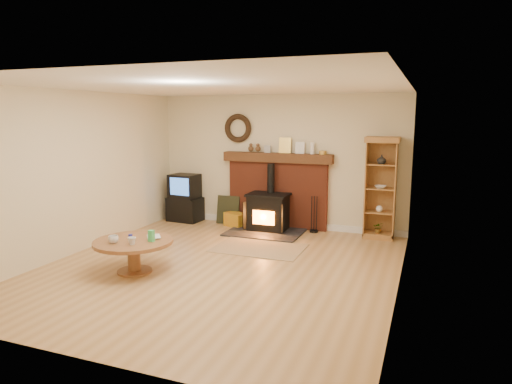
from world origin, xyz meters
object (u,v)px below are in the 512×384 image
at_px(curio_cabinet, 381,188).
at_px(coffee_table, 133,246).
at_px(tv_unit, 185,199).
at_px(wood_stove, 268,213).

height_order(curio_cabinet, coffee_table, curio_cabinet).
bearing_deg(tv_unit, wood_stove, -5.80).
height_order(tv_unit, coffee_table, tv_unit).
xyz_separation_m(wood_stove, tv_unit, (-1.92, 0.19, 0.12)).
bearing_deg(tv_unit, coffee_table, -73.29).
bearing_deg(wood_stove, tv_unit, 174.20).
height_order(wood_stove, curio_cabinet, curio_cabinet).
xyz_separation_m(tv_unit, curio_cabinet, (3.97, 0.08, 0.45)).
bearing_deg(wood_stove, coffee_table, -109.05).
bearing_deg(curio_cabinet, wood_stove, -172.24).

